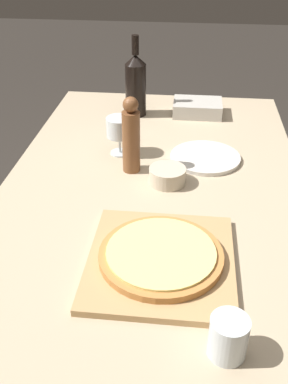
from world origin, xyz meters
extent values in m
plane|color=#2D2823|center=(0.00, 0.00, 0.00)|extent=(12.00, 12.00, 0.00)
cube|color=tan|center=(0.00, 0.00, 0.75)|extent=(0.94, 1.69, 0.03)
cylinder|color=brown|center=(-0.41, 0.78, 0.37)|extent=(0.06, 0.06, 0.74)
cylinder|color=brown|center=(0.41, 0.78, 0.37)|extent=(0.06, 0.06, 0.74)
cube|color=tan|center=(0.05, -0.30, 0.78)|extent=(0.35, 0.37, 0.02)
cylinder|color=#BC7A3D|center=(0.05, -0.30, 0.79)|extent=(0.30, 0.30, 0.02)
cylinder|color=#EAD67A|center=(0.05, -0.30, 0.81)|extent=(0.26, 0.26, 0.01)
cylinder|color=black|center=(-0.12, 0.61, 0.87)|extent=(0.08, 0.08, 0.21)
cone|color=black|center=(-0.12, 0.61, 0.99)|extent=(0.08, 0.08, 0.04)
cylinder|color=black|center=(-0.12, 0.61, 1.05)|extent=(0.03, 0.03, 0.07)
cylinder|color=brown|center=(-0.08, 0.15, 0.87)|extent=(0.06, 0.06, 0.20)
sphere|color=brown|center=(-0.08, 0.15, 0.99)|extent=(0.05, 0.05, 0.05)
cylinder|color=silver|center=(-0.13, 0.26, 0.77)|extent=(0.07, 0.07, 0.00)
cylinder|color=silver|center=(-0.13, 0.26, 0.80)|extent=(0.01, 0.01, 0.06)
cylinder|color=silver|center=(-0.13, 0.26, 0.87)|extent=(0.09, 0.09, 0.07)
cylinder|color=beige|center=(0.04, 0.08, 0.79)|extent=(0.11, 0.11, 0.05)
cylinder|color=silver|center=(0.20, -0.54, 0.81)|extent=(0.08, 0.08, 0.09)
cylinder|color=silver|center=(0.16, 0.25, 0.77)|extent=(0.24, 0.24, 0.01)
cube|color=#BCB7AD|center=(0.13, 0.64, 0.79)|extent=(0.20, 0.14, 0.06)
camera|label=1|loc=(0.10, -1.11, 1.50)|focal=42.00mm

